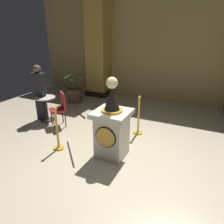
% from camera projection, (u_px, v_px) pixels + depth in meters
% --- Properties ---
extents(ground_plane, '(10.91, 10.91, 0.00)m').
position_uv_depth(ground_plane, '(114.00, 160.00, 4.36)').
color(ground_plane, beige).
extents(back_wall, '(10.91, 0.16, 3.97)m').
position_uv_depth(back_wall, '(168.00, 47.00, 7.54)').
color(back_wall, tan).
rests_on(back_wall, ground_plane).
extents(pedestal_clock, '(0.73, 0.73, 1.72)m').
position_uv_depth(pedestal_clock, '(112.00, 128.00, 4.32)').
color(pedestal_clock, beige).
rests_on(pedestal_clock, ground_plane).
extents(stanchion_near, '(0.24, 0.24, 1.03)m').
position_uv_depth(stanchion_near, '(138.00, 121.00, 5.39)').
color(stanchion_near, gold).
rests_on(stanchion_near, ground_plane).
extents(stanchion_far, '(0.24, 0.24, 1.01)m').
position_uv_depth(stanchion_far, '(58.00, 135.00, 4.69)').
color(stanchion_far, gold).
rests_on(stanchion_far, ground_plane).
extents(velvet_rope, '(1.48, 1.48, 0.22)m').
position_uv_depth(velvet_rope, '(100.00, 110.00, 4.88)').
color(velvet_rope, black).
extents(column_left, '(0.96, 0.96, 3.81)m').
position_uv_depth(column_left, '(99.00, 48.00, 8.20)').
color(column_left, black).
rests_on(column_left, ground_plane).
extents(potted_palm_left, '(0.67, 0.70, 1.15)m').
position_uv_depth(potted_palm_left, '(75.00, 93.00, 7.89)').
color(potted_palm_left, '#4C3828').
rests_on(potted_palm_left, ground_plane).
extents(bystander_guest, '(0.38, 0.26, 1.64)m').
position_uv_depth(bystander_guest, '(40.00, 92.00, 6.09)').
color(bystander_guest, '#26262D').
rests_on(bystander_guest, ground_plane).
extents(cafe_table, '(0.58, 0.58, 0.74)m').
position_uv_depth(cafe_table, '(46.00, 106.00, 6.13)').
color(cafe_table, '#332D28').
rests_on(cafe_table, ground_plane).
extents(cafe_chair_red, '(0.56, 0.56, 0.96)m').
position_uv_depth(cafe_chair_red, '(60.00, 106.00, 5.78)').
color(cafe_chair_red, black).
rests_on(cafe_chair_red, ground_plane).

